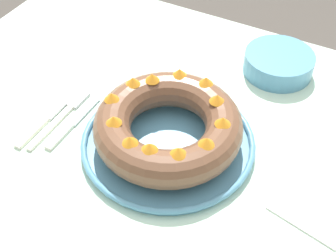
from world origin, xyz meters
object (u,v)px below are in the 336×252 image
at_px(fork, 63,115).
at_px(napkin, 314,212).
at_px(side_bowl, 279,63).
at_px(bundt_cake, 168,126).
at_px(serving_knife, 45,120).
at_px(serving_dish, 168,142).
at_px(cake_knife, 70,126).

height_order(fork, napkin, fork).
bearing_deg(side_bowl, fork, -134.45).
distance_m(bundt_cake, side_bowl, 0.35).
xyz_separation_m(serving_knife, napkin, (0.56, 0.04, -0.00)).
xyz_separation_m(serving_dish, cake_knife, (-0.20, -0.05, -0.01)).
relative_size(serving_dish, cake_knife, 2.02).
relative_size(serving_knife, side_bowl, 1.29).
height_order(fork, serving_knife, serving_knife).
relative_size(bundt_cake, fork, 1.48).
height_order(fork, side_bowl, side_bowl).
xyz_separation_m(fork, cake_knife, (0.03, -0.02, 0.00)).
bearing_deg(bundt_cake, serving_dish, -24.98).
xyz_separation_m(serving_dish, side_bowl, (0.11, 0.33, 0.01)).
bearing_deg(serving_knife, bundt_cake, 10.49).
bearing_deg(fork, napkin, 2.72).
relative_size(cake_knife, side_bowl, 1.07).
bearing_deg(napkin, fork, -178.99).
bearing_deg(serving_dish, napkin, -3.85).
relative_size(bundt_cake, serving_knife, 1.39).
relative_size(bundt_cake, napkin, 2.08).
height_order(side_bowl, napkin, side_bowl).
xyz_separation_m(bundt_cake, serving_knife, (-0.26, -0.06, -0.05)).
height_order(serving_knife, cake_knife, same).
xyz_separation_m(serving_knife, side_bowl, (0.37, 0.38, 0.02)).
distance_m(bundt_cake, fork, 0.24).
height_order(bundt_cake, serving_knife, bundt_cake).
bearing_deg(bundt_cake, napkin, -3.86).
bearing_deg(serving_dish, serving_knife, -167.20).
xyz_separation_m(fork, serving_knife, (-0.02, -0.03, 0.00)).
relative_size(serving_dish, napkin, 2.49).
relative_size(cake_knife, napkin, 1.23).
distance_m(bundt_cake, cake_knife, 0.22).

